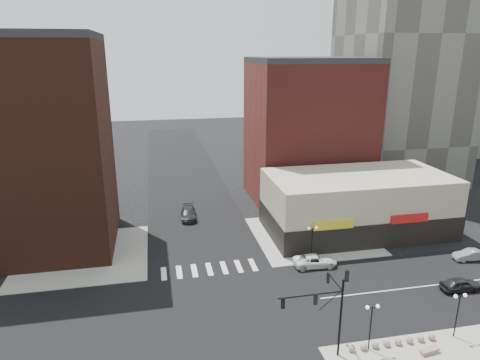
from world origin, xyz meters
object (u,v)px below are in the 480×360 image
object	(u,v)px
traffic_signal	(328,302)
dark_sedan_east	(461,284)
silver_sedan	(470,255)
street_lamp_ne	(312,235)
stone_bench	(430,351)
white_suv	(315,261)
dark_sedan_north	(189,214)
street_lamp_se_a	(372,316)
street_lamp_se_b	(459,304)

from	to	relation	value
traffic_signal	dark_sedan_east	bearing A→B (deg)	20.09
dark_sedan_east	silver_sedan	distance (m)	8.07
street_lamp_ne	stone_bench	distance (m)	18.10
white_suv	dark_sedan_east	distance (m)	15.09
traffic_signal	stone_bench	xyz separation A→B (m)	(8.40, -1.65, -4.63)
traffic_signal	street_lamp_ne	bearing A→B (deg)	73.25
dark_sedan_north	stone_bench	size ratio (longest dim) A/B	3.01
street_lamp_se_a	white_suv	world-z (taller)	street_lamp_se_a
white_suv	stone_bench	xyz separation A→B (m)	(3.75, -15.99, -0.36)
street_lamp_ne	stone_bench	world-z (taller)	street_lamp_ne
dark_sedan_east	traffic_signal	bearing A→B (deg)	111.51
street_lamp_se_a	silver_sedan	xyz separation A→B (m)	(19.42, 12.28, -2.66)
street_lamp_se_b	white_suv	distance (m)	16.36
dark_sedan_north	silver_sedan	bearing A→B (deg)	-29.12
traffic_signal	street_lamp_se_a	world-z (taller)	traffic_signal
white_suv	dark_sedan_north	xyz separation A→B (m)	(-12.93, 17.48, 0.07)
street_lamp_se_a	stone_bench	world-z (taller)	street_lamp_se_a
street_lamp_se_a	dark_sedan_east	size ratio (longest dim) A/B	1.00
street_lamp_se_b	street_lamp_ne	bearing A→B (deg)	113.63
street_lamp_se_b	dark_sedan_east	bearing A→B (deg)	48.92
street_lamp_se_b	silver_sedan	bearing A→B (deg)	47.09
dark_sedan_east	silver_sedan	size ratio (longest dim) A/B	1.08
dark_sedan_east	stone_bench	bearing A→B (deg)	132.95
street_lamp_se_a	street_lamp_ne	distance (m)	16.03
street_lamp_ne	stone_bench	size ratio (longest dim) A/B	2.36
street_lamp_se_a	street_lamp_ne	world-z (taller)	same
traffic_signal	street_lamp_ne	xyz separation A→B (m)	(4.76, 15.83, -1.67)
street_lamp_se_b	dark_sedan_north	bearing A→B (deg)	122.08
silver_sedan	dark_sedan_east	bearing A→B (deg)	-39.42
street_lamp_se_a	dark_sedan_east	xyz separation A→B (m)	(13.72, 6.56, -2.58)
stone_bench	dark_sedan_east	bearing A→B (deg)	34.17
street_lamp_se_a	stone_bench	size ratio (longest dim) A/B	2.36
street_lamp_se_b	white_suv	world-z (taller)	street_lamp_se_b
street_lamp_se_a	silver_sedan	world-z (taller)	street_lamp_se_a
street_lamp_se_b	street_lamp_se_a	bearing A→B (deg)	180.00
street_lamp_se_a	traffic_signal	bearing A→B (deg)	177.43
street_lamp_se_b	white_suv	bearing A→B (deg)	116.14
street_lamp_se_b	dark_sedan_east	xyz separation A→B (m)	(5.72, 6.56, -2.58)
street_lamp_se_b	dark_sedan_north	distance (m)	37.83
stone_bench	silver_sedan	bearing A→B (deg)	35.60
dark_sedan_east	street_lamp_ne	bearing A→B (deg)	54.86
street_lamp_se_a	white_suv	size ratio (longest dim) A/B	0.83
white_suv	street_lamp_se_b	bearing A→B (deg)	-151.63
white_suv	stone_bench	size ratio (longest dim) A/B	2.84
traffic_signal	dark_sedan_north	bearing A→B (deg)	104.59
street_lamp_se_b	stone_bench	distance (m)	4.72
stone_bench	street_lamp_se_b	bearing A→B (deg)	16.44
traffic_signal	street_lamp_se_b	xyz separation A→B (m)	(11.76, -0.17, -1.67)
dark_sedan_east	dark_sedan_north	size ratio (longest dim) A/B	0.79
dark_sedan_east	silver_sedan	world-z (taller)	dark_sedan_east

